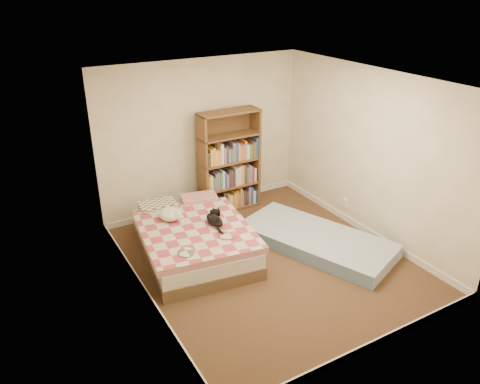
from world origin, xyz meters
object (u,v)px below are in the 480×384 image
floor_mattress (316,240)px  white_dog (171,214)px  bed (193,238)px  black_cat (214,219)px  bookshelf (229,175)px

floor_mattress → white_dog: 2.14m
bed → white_dog: 0.45m
bed → black_cat: (0.27, -0.15, 0.30)m
bookshelf → floor_mattress: (0.49, -1.77, -0.50)m
floor_mattress → black_cat: size_ratio=3.45×
bed → black_cat: bearing=-21.8°
black_cat → white_dog: white_dog is taller
bed → bookshelf: (1.15, 1.03, 0.36)m
floor_mattress → bookshelf: bearing=83.8°
white_dog → floor_mattress: bearing=-13.9°
bed → black_cat: 0.43m
black_cat → floor_mattress: bearing=8.0°
bed → white_dog: size_ratio=5.27×
floor_mattress → black_cat: black_cat is taller
floor_mattress → white_dog: bearing=130.0°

